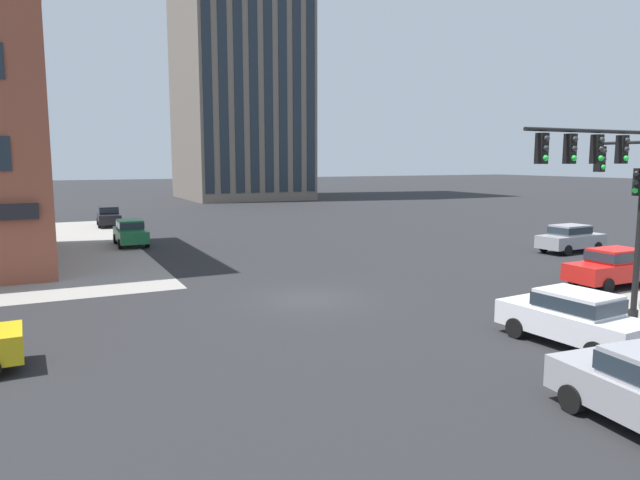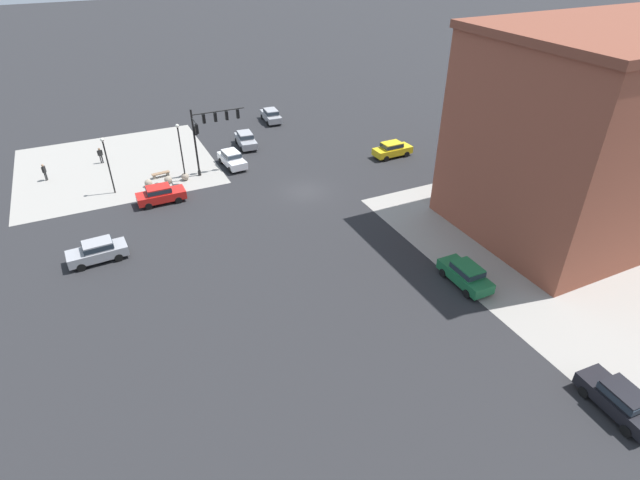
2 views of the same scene
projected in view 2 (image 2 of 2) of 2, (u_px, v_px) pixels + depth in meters
name	position (u px, v px, depth m)	size (l,w,h in m)	color
ground_plane	(305.00, 191.00, 49.12)	(320.00, 320.00, 0.00)	#262628
sidewalk_corner_slab	(116.00, 166.00, 54.29)	(20.00, 19.00, 0.02)	gray
sidewalk_far_corner	(626.00, 243.00, 41.23)	(32.00, 32.00, 0.02)	gray
traffic_signal_main	(207.00, 130.00, 49.99)	(5.53, 2.09, 7.00)	black
bollard_sphere_curb_a	(185.00, 177.00, 51.09)	(0.76, 0.76, 0.76)	gray
bollard_sphere_curb_b	(168.00, 180.00, 50.46)	(0.76, 0.76, 0.76)	gray
bollard_sphere_curb_c	(148.00, 183.00, 49.81)	(0.76, 0.76, 0.76)	gray
bench_near_signal	(161.00, 174.00, 51.70)	(1.84, 0.66, 0.49)	#8E6B4C
pedestrian_near_bench	(44.00, 171.00, 50.69)	(0.37, 0.46, 1.77)	#333333
pedestrian_at_curb	(100.00, 154.00, 54.35)	(0.55, 0.24, 1.74)	black
street_lamp_corner_near	(180.00, 146.00, 49.25)	(0.36, 0.36, 5.95)	black
street_lamp_mid_sidewalk	(107.00, 159.00, 47.00)	(0.36, 0.36, 5.63)	black
car_main_northbound_near	(246.00, 139.00, 58.44)	(2.16, 4.53, 1.68)	#99999E
car_main_northbound_far	(392.00, 149.00, 55.90)	(4.45, 1.98, 1.68)	gold
car_main_southbound_near	(620.00, 399.00, 26.64)	(2.05, 4.48, 1.68)	black
car_main_southbound_far	(160.00, 194.00, 46.68)	(4.41, 1.90, 1.68)	red
car_cross_eastbound	(97.00, 250.00, 38.66)	(4.49, 2.07, 1.68)	#99999E
car_cross_westbound	(271.00, 115.00, 65.69)	(2.13, 4.52, 1.68)	#99999E
car_parked_curb	(485.00, 132.00, 60.25)	(4.41, 1.92, 1.68)	red
car_main_mid	(466.00, 274.00, 36.10)	(1.92, 4.41, 1.68)	#1E6B3D
car_cross_far	(232.00, 158.00, 53.68)	(2.17, 4.53, 1.68)	silver
storefront_block_near_corner	(622.00, 127.00, 41.09)	(26.08, 15.00, 16.19)	brown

